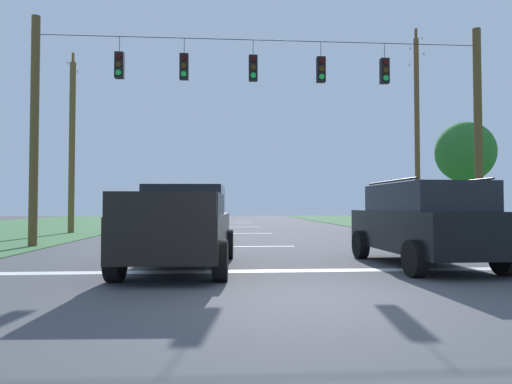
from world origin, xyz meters
name	(u,v)px	position (x,y,z in m)	size (l,w,h in m)	color
ground_plane	(305,300)	(0.00, 0.00, 0.00)	(120.00, 120.00, 0.00)	#47474C
stop_bar_stripe	(280,271)	(0.00, 3.06, 0.00)	(13.96, 0.45, 0.01)	white
lane_dash_0	(260,246)	(0.00, 9.06, 0.00)	(0.15, 2.50, 0.01)	white
lane_dash_1	(249,233)	(0.00, 16.64, 0.00)	(0.15, 2.50, 0.01)	white
lane_dash_2	(243,227)	(0.00, 24.00, 0.00)	(0.15, 2.50, 0.01)	white
lane_dash_3	(240,223)	(0.00, 30.93, 0.00)	(0.15, 2.50, 0.01)	white
lane_dash_4	(238,221)	(0.00, 35.15, 0.00)	(0.15, 2.50, 0.01)	white
overhead_signal_span	(262,119)	(0.11, 9.43, 4.66)	(16.75, 0.31, 8.28)	brown
pickup_truck	(182,226)	(-2.23, 3.74, 0.97)	(2.48, 5.48, 1.95)	black
suv_black	(423,222)	(3.54, 3.63, 1.06)	(2.34, 4.86, 2.05)	black
distant_car_crossing_white	(394,219)	(7.29, 15.08, 0.79)	(2.17, 4.37, 1.52)	silver
utility_pole_mid_right	(417,129)	(9.35, 16.90, 5.72)	(0.27, 1.95, 11.34)	brown
utility_pole_near_left	(72,145)	(-9.42, 17.42, 4.71)	(0.32, 1.54, 9.69)	brown
tree_roadside_far_right	(465,153)	(13.25, 18.98, 4.68)	(3.48, 3.48, 6.54)	brown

